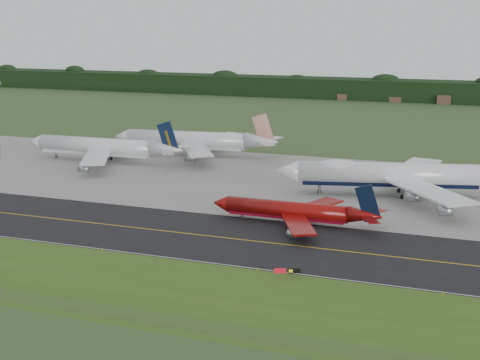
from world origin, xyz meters
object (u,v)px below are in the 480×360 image
object	(u,v)px
jet_star_tail	(195,141)
jet_red_737	(296,211)
jet_ba_747	(398,175)
taxiway_sign	(287,271)
jet_navy_gold	(104,147)

from	to	relation	value
jet_star_tail	jet_red_737	bearing A→B (deg)	-51.13
jet_ba_747	taxiway_sign	size ratio (longest dim) A/B	14.36
jet_navy_gold	jet_star_tail	distance (m)	31.68
jet_navy_gold	jet_red_737	bearing A→B (deg)	-30.92
jet_star_tail	taxiway_sign	size ratio (longest dim) A/B	12.71
jet_star_tail	taxiway_sign	bearing A→B (deg)	-58.50
jet_ba_747	jet_star_tail	bearing A→B (deg)	155.66
jet_navy_gold	jet_star_tail	size ratio (longest dim) A/B	0.97
jet_ba_747	jet_navy_gold	bearing A→B (deg)	172.37
jet_star_tail	jet_ba_747	bearing A→B (deg)	-24.34
taxiway_sign	jet_red_737	bearing A→B (deg)	102.28
jet_navy_gold	taxiway_sign	world-z (taller)	jet_navy_gold
jet_red_737	taxiway_sign	world-z (taller)	jet_red_737
jet_ba_747	jet_red_737	xyz separation A→B (m)	(-19.40, -33.96, -2.79)
jet_red_737	jet_star_tail	bearing A→B (deg)	128.87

